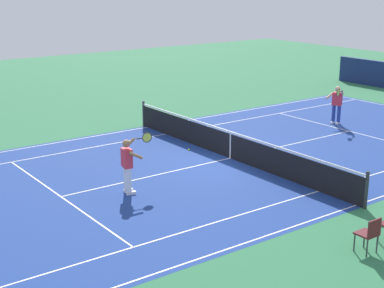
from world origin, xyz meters
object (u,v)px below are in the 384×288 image
Objects in this scene: tennis_net at (231,145)px; tennis_player_near at (128,163)px; tennis_player_far at (337,103)px; spectator_chair_4 at (370,233)px; tennis_ball at (189,150)px.

tennis_player_near reaches higher than tennis_net.
tennis_player_far reaches higher than tennis_net.
tennis_player_near is at bearing -69.58° from spectator_chair_4.
tennis_net is 1.81m from tennis_ball.
spectator_chair_4 is at bearing 110.42° from tennis_player_near.
tennis_player_near reaches higher than tennis_ball.
tennis_ball is at bearing -99.48° from spectator_chair_4.
tennis_player_far is at bearing -169.76° from tennis_player_near.
tennis_net is 6.89× the size of tennis_player_near.
spectator_chair_4 is (2.17, 7.58, 0.03)m from tennis_net.
tennis_net reaches higher than tennis_ball.
tennis_net reaches higher than spectator_chair_4.
tennis_ball is (7.55, -0.45, -0.90)m from tennis_player_far.
tennis_player_near is 7.13m from spectator_chair_4.
tennis_player_far is 12.63m from spectator_chair_4.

